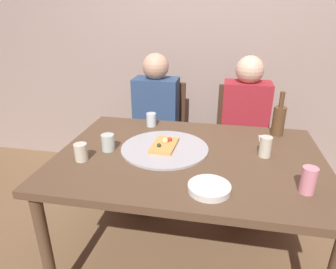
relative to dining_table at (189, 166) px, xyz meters
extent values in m
plane|color=brown|center=(0.00, 0.00, -0.67)|extent=(8.00, 8.00, 0.00)
cube|color=gray|center=(0.00, 1.28, 0.63)|extent=(6.00, 0.10, 2.60)
cube|color=brown|center=(0.00, 0.00, 0.05)|extent=(1.45, 1.01, 0.04)
cylinder|color=brown|center=(-0.67, -0.44, -0.32)|extent=(0.06, 0.06, 0.70)
cylinder|color=brown|center=(-0.67, 0.44, -0.32)|extent=(0.06, 0.06, 0.70)
cylinder|color=brown|center=(0.67, 0.44, -0.32)|extent=(0.06, 0.06, 0.70)
cylinder|color=#ADADB2|center=(-0.15, 0.04, 0.08)|extent=(0.50, 0.50, 0.01)
cube|color=tan|center=(-0.15, 0.05, 0.10)|extent=(0.14, 0.23, 0.02)
sphere|color=#EAD184|center=(-0.15, 0.07, 0.12)|extent=(0.04, 0.04, 0.04)
sphere|color=#2D381E|center=(-0.17, 0.01, 0.11)|extent=(0.02, 0.02, 0.02)
sphere|color=#B22D23|center=(-0.13, 0.10, 0.11)|extent=(0.03, 0.03, 0.03)
cylinder|color=brown|center=(0.52, 0.39, 0.17)|extent=(0.08, 0.08, 0.18)
cylinder|color=brown|center=(0.52, 0.39, 0.31)|extent=(0.03, 0.03, 0.10)
cylinder|color=#B7C6BC|center=(-0.46, -0.03, 0.12)|extent=(0.07, 0.07, 0.09)
cylinder|color=beige|center=(0.41, 0.06, 0.13)|extent=(0.07, 0.07, 0.11)
cylinder|color=beige|center=(-0.55, -0.17, 0.12)|extent=(0.07, 0.07, 0.09)
cylinder|color=silver|center=(-0.31, 0.38, 0.12)|extent=(0.07, 0.07, 0.09)
cylinder|color=pink|center=(0.55, -0.26, 0.14)|extent=(0.07, 0.07, 0.12)
cylinder|color=white|center=(0.13, -0.33, 0.09)|extent=(0.19, 0.19, 0.03)
cube|color=#B7B7BC|center=(0.40, 0.24, 0.08)|extent=(0.03, 0.22, 0.01)
cube|color=#472D1E|center=(-0.38, 0.82, -0.22)|extent=(0.44, 0.44, 0.05)
cube|color=#472D1E|center=(-0.38, 1.02, 0.01)|extent=(0.44, 0.04, 0.45)
cylinder|color=#472D1E|center=(-0.19, 0.63, -0.45)|extent=(0.04, 0.04, 0.42)
cylinder|color=#472D1E|center=(-0.57, 0.63, -0.45)|extent=(0.04, 0.04, 0.42)
cylinder|color=#472D1E|center=(-0.19, 1.01, -0.45)|extent=(0.04, 0.04, 0.42)
cylinder|color=#472D1E|center=(-0.57, 1.01, -0.45)|extent=(0.04, 0.04, 0.42)
cube|color=#472D1E|center=(0.34, 0.82, -0.22)|extent=(0.44, 0.44, 0.05)
cube|color=#472D1E|center=(0.34, 1.02, 0.01)|extent=(0.44, 0.04, 0.45)
cylinder|color=#472D1E|center=(0.53, 0.63, -0.45)|extent=(0.04, 0.04, 0.42)
cylinder|color=#472D1E|center=(0.15, 0.63, -0.45)|extent=(0.04, 0.04, 0.42)
cylinder|color=#472D1E|center=(0.53, 1.01, -0.45)|extent=(0.04, 0.04, 0.42)
cylinder|color=#472D1E|center=(0.15, 1.01, -0.45)|extent=(0.04, 0.04, 0.42)
cube|color=navy|center=(-0.38, 0.84, 0.04)|extent=(0.36, 0.22, 0.52)
sphere|color=tan|center=(-0.38, 0.84, 0.40)|extent=(0.21, 0.21, 0.21)
cylinder|color=black|center=(-0.30, 0.64, -0.22)|extent=(0.12, 0.40, 0.12)
cylinder|color=black|center=(-0.46, 0.64, -0.22)|extent=(0.12, 0.40, 0.12)
cylinder|color=black|center=(-0.30, 0.44, -0.44)|extent=(0.11, 0.11, 0.45)
cylinder|color=black|center=(-0.46, 0.44, -0.44)|extent=(0.11, 0.11, 0.45)
cube|color=maroon|center=(0.34, 0.84, 0.04)|extent=(0.36, 0.22, 0.52)
sphere|color=beige|center=(0.34, 0.84, 0.40)|extent=(0.21, 0.21, 0.21)
cylinder|color=#3F0E12|center=(0.42, 0.64, -0.22)|extent=(0.12, 0.40, 0.12)
cylinder|color=#3F0E12|center=(0.26, 0.64, -0.22)|extent=(0.12, 0.40, 0.12)
cylinder|color=#3F0E12|center=(0.42, 0.44, -0.44)|extent=(0.11, 0.11, 0.45)
cylinder|color=#3F0E12|center=(0.26, 0.44, -0.44)|extent=(0.11, 0.11, 0.45)
camera|label=1|loc=(0.16, -1.45, 0.82)|focal=31.58mm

